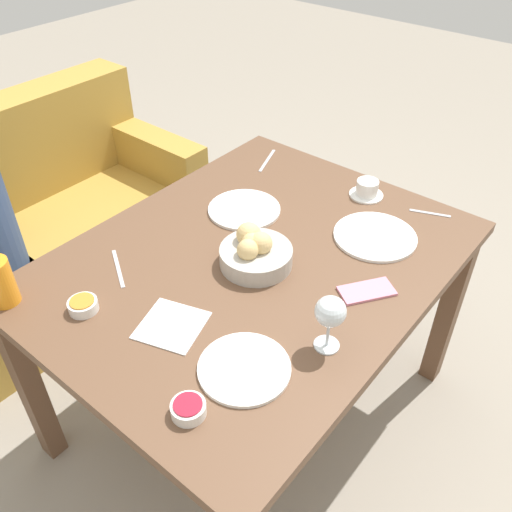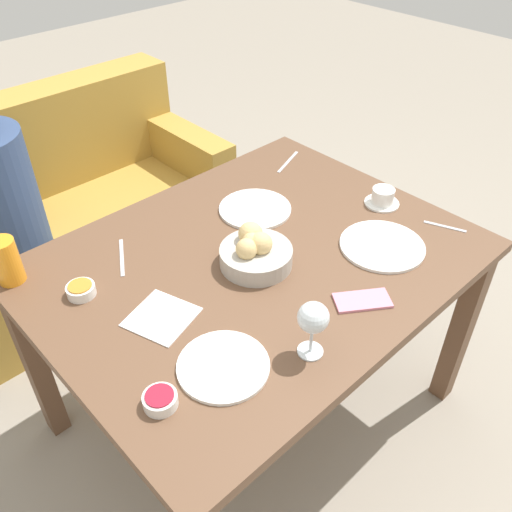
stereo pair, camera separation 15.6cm
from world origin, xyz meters
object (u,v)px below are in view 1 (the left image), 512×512
at_px(plate_far_center, 244,209).
at_px(wine_glass, 330,313).
at_px(bread_basket, 255,252).
at_px(coffee_cup, 367,189).
at_px(jam_bowl_berry, 188,409).
at_px(fork_silver, 267,160).
at_px(jam_bowl_honey, 83,305).
at_px(spoon_coffee, 430,213).
at_px(couch, 35,240).
at_px(cell_phone, 367,291).
at_px(napkin, 172,325).
at_px(plate_near_left, 244,368).
at_px(juice_glass, 0,282).
at_px(plate_near_right, 375,236).

xyz_separation_m(plate_far_center, wine_glass, (-0.32, -0.54, 0.11)).
distance_m(bread_basket, coffee_cup, 0.53).
relative_size(wine_glass, jam_bowl_berry, 2.00).
xyz_separation_m(jam_bowl_berry, fork_silver, (0.99, 0.57, -0.02)).
xyz_separation_m(jam_bowl_honey, spoon_coffee, (1.00, -0.51, -0.02)).
relative_size(bread_basket, plate_far_center, 0.88).
bearing_deg(jam_bowl_honey, couch, 70.03).
bearing_deg(bread_basket, cell_phone, -72.74).
bearing_deg(fork_silver, couch, 124.96).
bearing_deg(napkin, fork_silver, 22.69).
distance_m(plate_near_left, juice_glass, 0.69).
xyz_separation_m(plate_near_left, napkin, (-0.01, 0.24, -0.00)).
bearing_deg(fork_silver, plate_far_center, -154.23).
xyz_separation_m(bread_basket, jam_bowl_honey, (-0.44, 0.23, -0.03)).
xyz_separation_m(bread_basket, plate_near_left, (-0.32, -0.23, -0.04)).
relative_size(bread_basket, napkin, 1.07).
bearing_deg(bread_basket, napkin, 179.15).
height_order(bread_basket, jam_bowl_berry, bread_basket).
distance_m(plate_near_left, spoon_coffee, 0.89).
bearing_deg(cell_phone, couch, 96.88).
xyz_separation_m(bread_basket, wine_glass, (-0.13, -0.34, 0.07)).
bearing_deg(plate_near_right, cell_phone, -155.37).
height_order(spoon_coffee, cell_phone, cell_phone).
relative_size(couch, plate_near_left, 6.45).
xyz_separation_m(jam_bowl_berry, napkin, (0.16, 0.22, -0.01)).
bearing_deg(plate_near_left, spoon_coffee, -3.37).
xyz_separation_m(wine_glass, napkin, (-0.19, 0.34, -0.11)).
bearing_deg(napkin, spoon_coffee, -17.83).
bearing_deg(fork_silver, plate_near_right, -106.94).
bearing_deg(plate_near_right, spoon_coffee, -17.75).
height_order(couch, plate_near_left, couch).
height_order(jam_bowl_honey, cell_phone, jam_bowl_honey).
bearing_deg(coffee_cup, couch, 115.92).
xyz_separation_m(juice_glass, fork_silver, (1.05, -0.06, -0.07)).
height_order(plate_near_left, wine_glass, wine_glass).
relative_size(jam_bowl_berry, jam_bowl_honey, 1.00).
relative_size(wine_glass, coffee_cup, 1.34).
distance_m(coffee_cup, fork_silver, 0.42).
relative_size(bread_basket, cell_phone, 1.27).
bearing_deg(fork_silver, wine_glass, -132.70).
height_order(plate_far_center, juice_glass, juice_glass).
xyz_separation_m(juice_glass, wine_glass, (0.41, -0.75, 0.04)).
relative_size(plate_near_right, jam_bowl_honey, 3.29).
height_order(juice_glass, coffee_cup, juice_glass).
bearing_deg(plate_near_right, couch, 106.55).
height_order(jam_bowl_honey, napkin, jam_bowl_honey).
relative_size(couch, cell_phone, 8.61).
height_order(plate_near_left, jam_bowl_berry, jam_bowl_berry).
relative_size(plate_near_left, plate_near_right, 0.86).
height_order(bread_basket, napkin, bread_basket).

